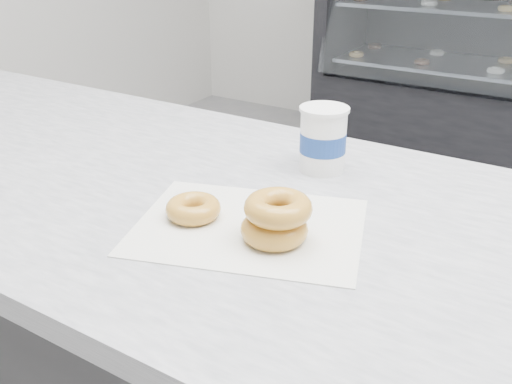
% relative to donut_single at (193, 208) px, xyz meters
% --- Properties ---
extents(wax_paper, '(0.41, 0.35, 0.00)m').
position_rel_donut_single_xyz_m(wax_paper, '(0.09, 0.02, -0.02)').
color(wax_paper, silver).
rests_on(wax_paper, counter).
extents(donut_single, '(0.11, 0.11, 0.03)m').
position_rel_donut_single_xyz_m(donut_single, '(0.00, 0.00, 0.00)').
color(donut_single, gold).
rests_on(donut_single, wax_paper).
extents(donut_stack, '(0.14, 0.14, 0.07)m').
position_rel_donut_single_xyz_m(donut_stack, '(0.14, 0.01, 0.02)').
color(donut_stack, gold).
rests_on(donut_stack, wax_paper).
extents(coffee_cup, '(0.10, 0.10, 0.12)m').
position_rel_donut_single_xyz_m(coffee_cup, '(0.08, 0.28, 0.04)').
color(coffee_cup, white).
rests_on(coffee_cup, counter).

